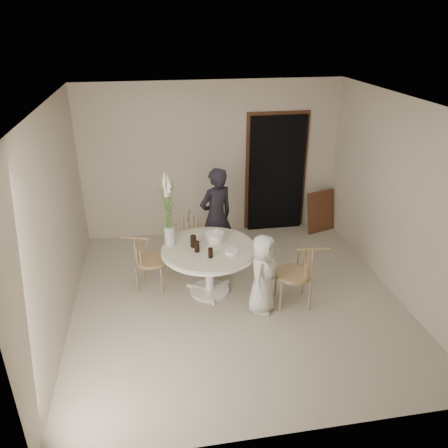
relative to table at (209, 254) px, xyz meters
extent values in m
plane|color=#BFB5A3|center=(0.35, -0.25, -0.62)|extent=(4.50, 4.50, 0.00)
plane|color=silver|center=(0.35, -0.25, 2.08)|extent=(4.50, 4.50, 0.00)
plane|color=beige|center=(0.35, 2.00, 0.73)|extent=(4.50, 0.00, 4.50)
plane|color=beige|center=(0.35, -2.50, 0.73)|extent=(4.50, 0.00, 4.50)
plane|color=beige|center=(-1.90, -0.25, 0.73)|extent=(0.00, 4.50, 4.50)
plane|color=beige|center=(2.60, -0.25, 0.73)|extent=(0.00, 4.50, 4.50)
cube|color=black|center=(1.50, 1.94, 0.43)|extent=(1.00, 0.10, 2.10)
cube|color=brown|center=(1.50, 1.98, 0.49)|extent=(1.12, 0.03, 2.22)
cylinder|color=white|center=(0.00, 0.00, -0.60)|extent=(0.56, 0.56, 0.04)
cylinder|color=white|center=(0.00, 0.00, -0.27)|extent=(0.12, 0.12, 0.65)
cylinder|color=white|center=(0.00, 0.00, 0.07)|extent=(1.33, 1.33, 0.03)
cylinder|color=beige|center=(0.00, 0.00, 0.09)|extent=(1.30, 1.30, 0.04)
cube|color=brown|center=(2.30, 1.67, -0.24)|extent=(0.60, 0.34, 0.76)
cylinder|color=#A8805B|center=(-0.42, 0.64, -0.41)|extent=(0.03, 0.03, 0.41)
cylinder|color=#A8805B|center=(-0.06, 0.59, -0.41)|extent=(0.03, 0.03, 0.41)
cylinder|color=#A8805B|center=(-0.37, 1.00, -0.41)|extent=(0.03, 0.03, 0.41)
cylinder|color=#A8805B|center=(-0.01, 0.95, -0.41)|extent=(0.03, 0.03, 0.41)
cylinder|color=#A8805B|center=(-0.22, 0.80, -0.19)|extent=(0.46, 0.46, 0.05)
cylinder|color=#A8805B|center=(0.91, -0.23, -0.40)|extent=(0.03, 0.03, 0.44)
cylinder|color=#A8805B|center=(0.87, -0.62, -0.40)|extent=(0.03, 0.03, 0.44)
cylinder|color=#A8805B|center=(1.30, -0.27, -0.40)|extent=(0.03, 0.03, 0.44)
cylinder|color=#A8805B|center=(1.26, -0.66, -0.40)|extent=(0.03, 0.03, 0.44)
cylinder|color=#A8805B|center=(1.09, -0.45, -0.16)|extent=(0.49, 0.49, 0.05)
cylinder|color=#A8805B|center=(-0.68, 0.07, -0.41)|extent=(0.03, 0.03, 0.41)
cylinder|color=#A8805B|center=(-0.58, 0.42, -0.41)|extent=(0.03, 0.03, 0.41)
cylinder|color=#A8805B|center=(-1.03, 0.18, -0.41)|extent=(0.03, 0.03, 0.41)
cylinder|color=#A8805B|center=(-0.93, 0.53, -0.41)|extent=(0.03, 0.03, 0.41)
cylinder|color=#A8805B|center=(-0.80, 0.30, -0.19)|extent=(0.46, 0.46, 0.05)
imported|color=black|center=(0.23, 0.85, 0.18)|extent=(0.68, 0.58, 1.59)
imported|color=silver|center=(0.63, -0.54, -0.06)|extent=(0.58, 0.65, 1.11)
cylinder|color=white|center=(0.11, 0.17, 0.18)|extent=(0.26, 0.26, 0.13)
cylinder|color=#DEBD8C|center=(0.11, 0.17, 0.27)|extent=(0.01, 0.01, 0.05)
cylinder|color=#DEBD8C|center=(0.15, 0.21, 0.27)|extent=(0.01, 0.01, 0.05)
cylinder|color=black|center=(-0.18, -0.09, 0.19)|extent=(0.09, 0.09, 0.15)
cylinder|color=black|center=(-0.02, -0.28, 0.18)|extent=(0.07, 0.07, 0.14)
cylinder|color=black|center=(-0.21, 0.05, 0.20)|extent=(0.10, 0.10, 0.17)
cylinder|color=black|center=(-0.22, 0.08, 0.19)|extent=(0.08, 0.08, 0.15)
cylinder|color=white|center=(0.28, -0.21, 0.14)|extent=(0.23, 0.23, 0.05)
cylinder|color=silver|center=(-0.52, 0.17, 0.25)|extent=(0.15, 0.15, 0.27)
cylinder|color=#466E2F|center=(-0.49, 0.18, 0.59)|extent=(0.01, 0.01, 0.68)
cone|color=white|center=(-0.49, 0.18, 0.93)|extent=(0.07, 0.07, 0.18)
cylinder|color=#466E2F|center=(-0.51, 0.20, 0.62)|extent=(0.01, 0.01, 0.74)
cone|color=white|center=(-0.51, 0.20, 0.99)|extent=(0.07, 0.07, 0.18)
cylinder|color=#466E2F|center=(-0.53, 0.20, 0.65)|extent=(0.01, 0.01, 0.80)
cone|color=white|center=(-0.53, 0.20, 1.05)|extent=(0.07, 0.07, 0.18)
cylinder|color=#466E2F|center=(-0.55, 0.18, 0.68)|extent=(0.01, 0.01, 0.86)
cone|color=white|center=(-0.55, 0.18, 1.11)|extent=(0.07, 0.07, 0.18)
cylinder|color=#466E2F|center=(-0.55, 0.16, 0.59)|extent=(0.01, 0.01, 0.68)
cone|color=white|center=(-0.55, 0.16, 0.93)|extent=(0.07, 0.07, 0.18)
cylinder|color=#466E2F|center=(-0.52, 0.14, 0.62)|extent=(0.01, 0.01, 0.74)
cone|color=white|center=(-0.52, 0.14, 0.99)|extent=(0.07, 0.07, 0.18)
cylinder|color=#466E2F|center=(-0.50, 0.15, 0.65)|extent=(0.01, 0.01, 0.80)
cone|color=white|center=(-0.50, 0.15, 1.05)|extent=(0.07, 0.07, 0.18)
camera|label=1|loc=(-0.69, -5.26, 2.98)|focal=35.00mm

